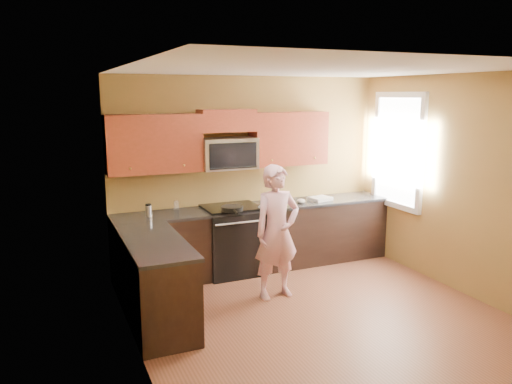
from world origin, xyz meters
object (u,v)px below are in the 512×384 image
travel_mug (149,216)px  frying_pan (232,211)px  microwave (228,169)px  butter_tub (284,205)px  stove (232,240)px  woman (277,232)px

travel_mug → frying_pan: bearing=-13.6°
microwave → butter_tub: microwave is taller
travel_mug → stove: bearing=0.2°
microwave → frying_pan: microwave is taller
frying_pan → butter_tub: bearing=20.5°
woman → travel_mug: woman is taller
microwave → travel_mug: 1.25m
microwave → woman: bearing=-79.1°
frying_pan → travel_mug: (-1.04, 0.25, -0.03)m
frying_pan → travel_mug: bearing=175.3°
frying_pan → butter_tub: frying_pan is taller
woman → stove: bearing=98.2°
stove → microwave: 0.98m
woman → frying_pan: bearing=108.5°
stove → travel_mug: 1.21m
butter_tub → microwave: bearing=164.5°
butter_tub → woman: bearing=-121.0°
frying_pan → travel_mug: size_ratio=3.10×
butter_tub → travel_mug: 1.88m
microwave → woman: 1.29m
woman → travel_mug: size_ratio=10.13×
stove → woman: (0.21, -0.98, 0.34)m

